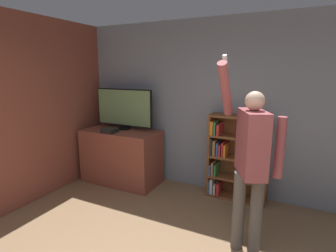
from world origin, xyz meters
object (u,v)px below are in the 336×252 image
Objects in this scene: television at (124,108)px; game_console at (110,130)px; bookshelf at (233,158)px; person at (251,158)px.

television reaches higher than game_console.
game_console is at bearing -166.58° from bookshelf.
person is at bearing -70.37° from bookshelf.
television is 0.47m from game_console.
game_console is (-0.07, -0.32, -0.33)m from television.
game_console is 0.17× the size of bookshelf.
bookshelf reaches higher than game_console.
person is (2.35, -0.70, 0.10)m from game_console.
person is at bearing -24.16° from television.
game_console is 0.11× the size of person.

